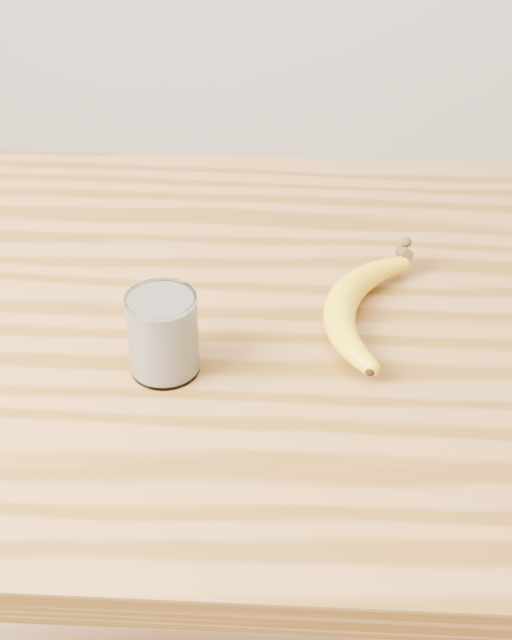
{
  "coord_description": "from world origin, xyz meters",
  "views": [
    {
      "loc": [
        -0.0,
        -0.83,
        1.5
      ],
      "look_at": [
        -0.04,
        -0.06,
        0.93
      ],
      "focal_mm": 50.0,
      "sensor_mm": 36.0,
      "label": 1
    }
  ],
  "objects": [
    {
      "name": "smoothie_glass",
      "position": [
        -0.14,
        -0.11,
        0.95
      ],
      "size": [
        0.07,
        0.07,
        0.09
      ],
      "color": "white",
      "rests_on": "table"
    },
    {
      "name": "banana",
      "position": [
        0.05,
        -0.01,
        0.92
      ],
      "size": [
        0.18,
        0.32,
        0.04
      ],
      "primitive_type": null,
      "rotation": [
        0.0,
        0.0,
        -0.23
      ],
      "color": "yellow",
      "rests_on": "table"
    },
    {
      "name": "table",
      "position": [
        0.0,
        0.0,
        0.77
      ],
      "size": [
        1.2,
        0.8,
        0.9
      ],
      "color": "olive",
      "rests_on": "ground"
    }
  ]
}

